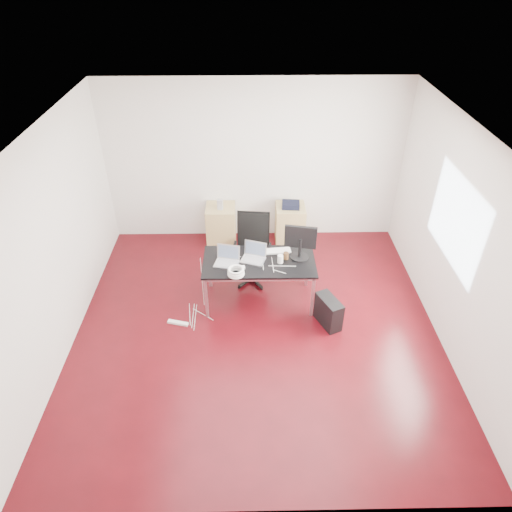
{
  "coord_description": "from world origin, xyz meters",
  "views": [
    {
      "loc": [
        -0.09,
        -4.66,
        4.53
      ],
      "look_at": [
        0.0,
        0.55,
        0.85
      ],
      "focal_mm": 32.0,
      "sensor_mm": 36.0,
      "label": 1
    }
  ],
  "objects_px": {
    "filing_cabinet_right": "(290,224)",
    "filing_cabinet_left": "(221,225)",
    "desk": "(259,264)",
    "pc_tower": "(328,312)",
    "office_chair": "(252,245)"
  },
  "relations": [
    {
      "from": "desk",
      "to": "office_chair",
      "type": "bearing_deg",
      "value": 98.58
    },
    {
      "from": "desk",
      "to": "filing_cabinet_left",
      "type": "distance_m",
      "value": 1.78
    },
    {
      "from": "filing_cabinet_right",
      "to": "office_chair",
      "type": "bearing_deg",
      "value": -122.78
    },
    {
      "from": "desk",
      "to": "filing_cabinet_right",
      "type": "xyz_separation_m",
      "value": [
        0.58,
        1.63,
        -0.33
      ]
    },
    {
      "from": "filing_cabinet_left",
      "to": "pc_tower",
      "type": "bearing_deg",
      "value": -53.53
    },
    {
      "from": "office_chair",
      "to": "pc_tower",
      "type": "distance_m",
      "value": 1.58
    },
    {
      "from": "desk",
      "to": "filing_cabinet_left",
      "type": "height_order",
      "value": "desk"
    },
    {
      "from": "pc_tower",
      "to": "office_chair",
      "type": "bearing_deg",
      "value": 108.84
    },
    {
      "from": "filing_cabinet_right",
      "to": "filing_cabinet_left",
      "type": "bearing_deg",
      "value": 180.0
    },
    {
      "from": "desk",
      "to": "filing_cabinet_right",
      "type": "height_order",
      "value": "desk"
    },
    {
      "from": "filing_cabinet_right",
      "to": "desk",
      "type": "bearing_deg",
      "value": -109.68
    },
    {
      "from": "office_chair",
      "to": "filing_cabinet_right",
      "type": "bearing_deg",
      "value": 63.46
    },
    {
      "from": "filing_cabinet_left",
      "to": "pc_tower",
      "type": "relative_size",
      "value": 1.56
    },
    {
      "from": "filing_cabinet_right",
      "to": "pc_tower",
      "type": "height_order",
      "value": "filing_cabinet_right"
    },
    {
      "from": "office_chair",
      "to": "pc_tower",
      "type": "relative_size",
      "value": 2.4
    }
  ]
}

